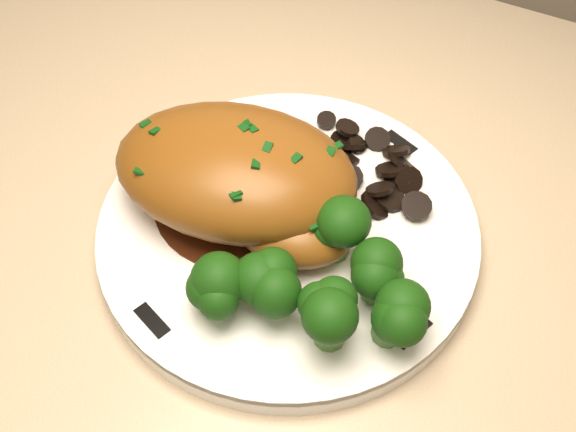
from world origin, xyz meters
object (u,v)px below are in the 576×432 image
at_px(plate, 288,232).
at_px(broccoli_florets, 313,273).
at_px(counter, 368,407).
at_px(chicken_breast, 242,178).

distance_m(plate, broccoli_florets, 0.08).
relative_size(plate, broccoli_florets, 1.98).
bearing_deg(counter, chicken_breast, -144.25).
xyz_separation_m(counter, broccoli_florets, (-0.03, -0.13, 0.47)).
bearing_deg(chicken_breast, counter, 23.96).
height_order(counter, plate, counter).
distance_m(plate, chicken_breast, 0.06).
height_order(plate, chicken_breast, chicken_breast).
xyz_separation_m(chicken_breast, broccoli_florets, (0.08, -0.05, -0.01)).
bearing_deg(chicken_breast, broccoli_florets, -42.40).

